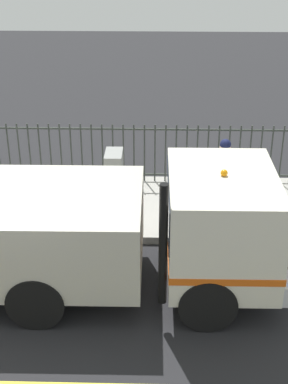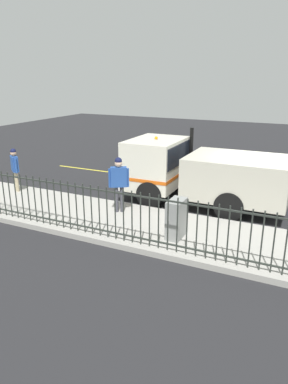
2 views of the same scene
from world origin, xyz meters
The scene contains 6 objects.
ground_plane centered at (0.00, 0.00, 0.00)m, with size 50.04×50.04×0.00m, color #232326.
sidewalk_slab centered at (3.28, 0.00, 0.08)m, with size 2.98×22.75×0.16m, color #A3A099.
work_truck centered at (0.33, -2.20, 1.27)m, with size 2.54×5.84×2.59m.
worker_standing centered at (2.65, -3.99, 1.28)m, with size 0.47×0.58×1.83m.
iron_fence centered at (4.52, 0.00, 0.91)m, with size 0.04×19.37×1.47m.
utility_cabinet centered at (3.68, -1.61, 0.71)m, with size 0.72×0.39×1.09m, color gray.
Camera 1 is at (-8.14, -2.62, 6.13)m, focal length 52.84 mm.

